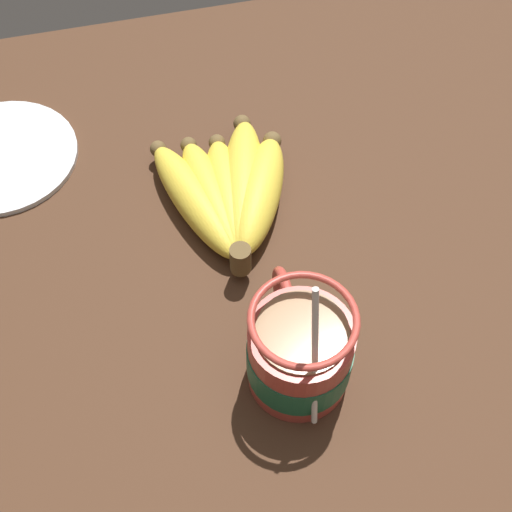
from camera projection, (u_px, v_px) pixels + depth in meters
table at (301, 333)px, 66.29cm from camera, size 93.85×93.85×3.59cm
coffee_mug at (299, 352)px, 58.45cm from camera, size 13.21×8.80×16.81cm
banana_bunch at (229, 193)px, 70.78cm from camera, size 19.50×15.61×4.42cm
small_plate at (1, 156)px, 75.88cm from camera, size 16.18×16.18×0.60cm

